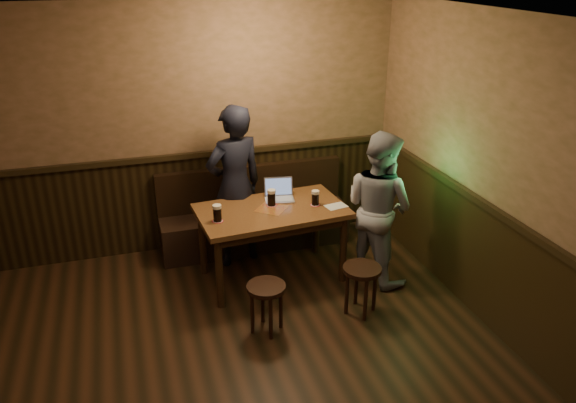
% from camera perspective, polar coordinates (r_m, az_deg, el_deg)
% --- Properties ---
extents(room, '(5.04, 6.04, 2.84)m').
position_cam_1_polar(room, '(3.91, -5.73, -7.05)').
color(room, black).
rests_on(room, ground).
extents(bench, '(2.20, 0.50, 0.95)m').
position_cam_1_polar(bench, '(6.65, -3.42, -1.98)').
color(bench, black).
rests_on(bench, ground).
extents(pub_table, '(1.57, 0.97, 0.81)m').
position_cam_1_polar(pub_table, '(5.81, -1.67, -1.69)').
color(pub_table, '#5D2F1A').
rests_on(pub_table, ground).
extents(stool_left, '(0.36, 0.36, 0.48)m').
position_cam_1_polar(stool_left, '(5.14, -2.22, -9.43)').
color(stool_left, black).
rests_on(stool_left, ground).
extents(stool_right, '(0.40, 0.40, 0.50)m').
position_cam_1_polar(stool_right, '(5.42, 7.50, -7.56)').
color(stool_right, black).
rests_on(stool_right, ground).
extents(pint_left, '(0.11, 0.11, 0.18)m').
position_cam_1_polar(pint_left, '(5.50, -7.20, -1.17)').
color(pint_left, red).
rests_on(pint_left, pub_table).
extents(pint_mid, '(0.11, 0.11, 0.18)m').
position_cam_1_polar(pint_mid, '(5.80, -1.69, 0.40)').
color(pint_mid, red).
rests_on(pint_mid, pub_table).
extents(pint_right, '(0.10, 0.10, 0.16)m').
position_cam_1_polar(pint_right, '(5.82, 2.80, 0.37)').
color(pint_right, red).
rests_on(pint_right, pub_table).
extents(laptop, '(0.34, 0.29, 0.22)m').
position_cam_1_polar(laptop, '(5.98, -0.91, 0.80)').
color(laptop, silver).
rests_on(laptop, pub_table).
extents(menu, '(0.24, 0.19, 0.00)m').
position_cam_1_polar(menu, '(5.84, 4.90, -0.47)').
color(menu, silver).
rests_on(menu, pub_table).
extents(person_suit, '(0.75, 0.60, 1.81)m').
position_cam_1_polar(person_suit, '(6.09, -5.42, 1.54)').
color(person_suit, black).
rests_on(person_suit, ground).
extents(person_grey, '(0.88, 0.97, 1.62)m').
position_cam_1_polar(person_grey, '(5.86, 9.19, -0.58)').
color(person_grey, gray).
rests_on(person_grey, ground).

